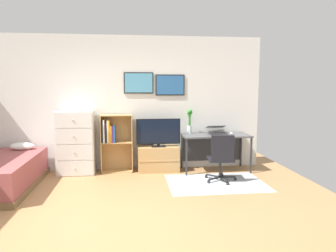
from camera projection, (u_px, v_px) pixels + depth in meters
The scene contains 12 objects.
ground_plane at pixel (103, 217), 4.12m from camera, with size 7.20×7.20×0.00m, color #A87A4C.
wall_back_with_posters at pixel (112, 103), 6.35m from camera, with size 6.12×0.09×2.70m.
area_rug at pixel (216, 183), 5.56m from camera, with size 1.70×1.20×0.01m, color #B2B7BC.
dresser at pixel (76, 143), 6.09m from camera, with size 0.71×0.46×1.23m.
bookshelf at pixel (114, 139), 6.24m from camera, with size 0.62×0.30×1.14m.
tv_stand at pixel (158, 159), 6.34m from camera, with size 0.82×0.41×0.50m.
television at pixel (158, 133), 6.25m from camera, with size 0.87×0.16×0.56m.
desk at pixel (214, 140), 6.39m from camera, with size 1.34×0.63×0.74m.
office_chair at pixel (221, 157), 5.57m from camera, with size 0.57×0.58×0.86m.
laptop at pixel (217, 130), 6.42m from camera, with size 0.38×0.41×0.16m.
computer_mouse at pixel (231, 133), 6.35m from camera, with size 0.06×0.10×0.03m, color silver.
bamboo_vase at pixel (190, 120), 6.40m from camera, with size 0.10×0.11×0.50m.
Camera 1 is at (0.38, -4.01, 1.70)m, focal length 33.70 mm.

